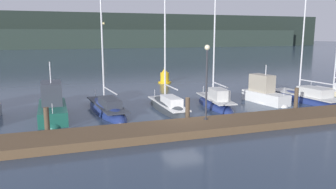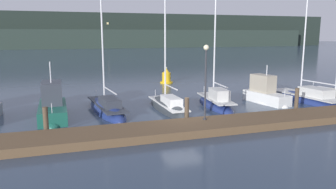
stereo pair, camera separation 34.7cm
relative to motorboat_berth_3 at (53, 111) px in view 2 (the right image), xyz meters
name	(u,v)px [view 2 (the right image)]	position (x,y,z in m)	size (l,w,h in m)	color
ground_plane	(183,121)	(8.00, -3.60, -0.42)	(400.00, 400.00, 0.00)	#2D3D51
dock	(197,127)	(8.00, -5.86, -0.20)	(40.86, 2.80, 0.45)	brown
mooring_pile_1	(46,122)	(-0.27, -4.21, 0.40)	(0.28, 0.28, 1.64)	#4C3D2D
mooring_pile_2	(187,111)	(8.00, -4.21, 0.40)	(0.28, 0.28, 1.66)	#4C3D2D
mooring_pile_3	(297,101)	(16.28, -4.21, 0.49)	(0.28, 0.28, 1.84)	#4C3D2D
motorboat_berth_3	(53,111)	(0.00, 0.00, 0.00)	(1.94, 5.71, 4.42)	#195647
sailboat_berth_4	(107,110)	(3.69, 0.66, -0.33)	(2.60, 7.97, 9.72)	navy
sailboat_berth_5	(168,108)	(8.07, -0.22, -0.32)	(1.61, 7.11, 10.02)	#2D3338
sailboat_berth_6	(216,104)	(11.99, -0.25, -0.24)	(2.36, 6.35, 8.90)	navy
motorboat_berth_7	(265,97)	(16.45, -0.29, 0.04)	(2.30, 4.74, 3.58)	white
sailboat_berth_8	(307,99)	(20.21, -0.77, -0.30)	(3.11, 8.23, 10.31)	navy
channel_buoy	(166,77)	(12.15, 12.74, 0.25)	(1.47, 1.47, 1.84)	gold
dock_lamppost	(206,71)	(8.78, -5.23, 2.98)	(0.32, 0.32, 4.48)	#2D2D33
hillside_backdrop	(89,32)	(12.73, 121.38, 6.14)	(240.00, 23.00, 14.26)	#1E2823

